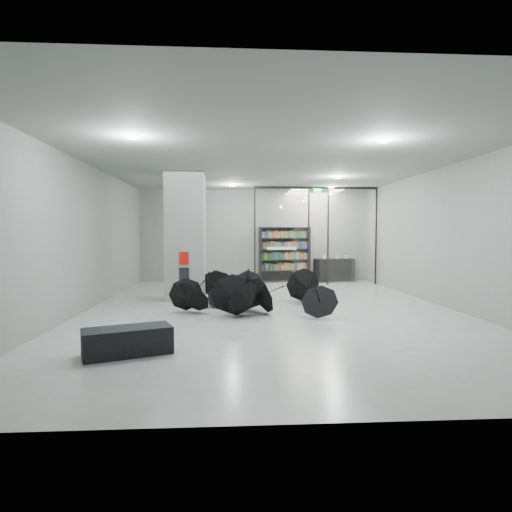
{
  "coord_description": "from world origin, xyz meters",
  "views": [
    {
      "loc": [
        -1.11,
        -11.45,
        2.08
      ],
      "look_at": [
        -0.3,
        1.5,
        1.4
      ],
      "focal_mm": 29.51,
      "sensor_mm": 36.0,
      "label": 1
    }
  ],
  "objects": [
    {
      "name": "fire_cabinet",
      "position": [
        -2.5,
        1.38,
        1.35
      ],
      "size": [
        0.28,
        0.04,
        0.38
      ],
      "primitive_type": "cube",
      "color": "#A50A07",
      "rests_on": "column"
    },
    {
      "name": "bench",
      "position": [
        -2.88,
        -4.17,
        0.24
      ],
      "size": [
        1.6,
        1.13,
        0.47
      ],
      "primitive_type": "cube",
      "rotation": [
        0.0,
        0.0,
        0.38
      ],
      "color": "black",
      "rests_on": "ground"
    },
    {
      "name": "umbrella_cluster",
      "position": [
        -0.63,
        0.39,
        0.31
      ],
      "size": [
        4.62,
        4.68,
        1.29
      ],
      "color": "black",
      "rests_on": "ground"
    },
    {
      "name": "room",
      "position": [
        0.0,
        0.0,
        2.84
      ],
      "size": [
        14.0,
        14.02,
        4.01
      ],
      "color": "gray",
      "rests_on": "ground"
    },
    {
      "name": "info_panel",
      "position": [
        -2.5,
        1.38,
        0.85
      ],
      "size": [
        0.3,
        0.03,
        0.42
      ],
      "primitive_type": "cube",
      "color": "black",
      "rests_on": "column"
    },
    {
      "name": "bookshelf",
      "position": [
        1.28,
        6.75,
        1.19
      ],
      "size": [
        2.21,
        0.8,
        2.38
      ],
      "primitive_type": null,
      "rotation": [
        0.0,
        0.0,
        0.17
      ],
      "color": "black",
      "rests_on": "ground"
    },
    {
      "name": "column",
      "position": [
        -2.5,
        2.0,
        2.0
      ],
      "size": [
        1.2,
        1.2,
        4.0
      ],
      "primitive_type": "cube",
      "color": "slate",
      "rests_on": "ground"
    },
    {
      "name": "glass_partition",
      "position": [
        2.39,
        5.5,
        2.18
      ],
      "size": [
        5.06,
        0.08,
        4.0
      ],
      "color": "silver",
      "rests_on": "ground"
    },
    {
      "name": "exit_sign",
      "position": [
        2.4,
        5.3,
        3.82
      ],
      "size": [
        0.3,
        0.06,
        0.15
      ],
      "primitive_type": "cube",
      "color": "#0CE533",
      "rests_on": "room"
    },
    {
      "name": "shop_counter",
      "position": [
        3.46,
        6.63,
        0.5
      ],
      "size": [
        1.78,
        1.0,
        1.0
      ],
      "primitive_type": "cube",
      "rotation": [
        0.0,
        0.0,
        0.21
      ],
      "color": "black",
      "rests_on": "ground"
    }
  ]
}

